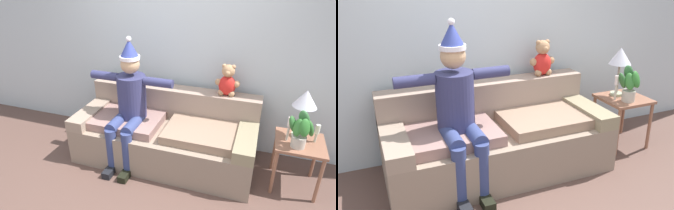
# 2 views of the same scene
# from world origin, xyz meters

# --- Properties ---
(back_wall) EXTENTS (7.00, 0.10, 2.70)m
(back_wall) POSITION_xyz_m (0.00, 1.55, 1.35)
(back_wall) COLOR silver
(back_wall) RESTS_ON ground_plane
(couch) EXTENTS (2.15, 0.93, 0.83)m
(couch) POSITION_xyz_m (0.00, 1.00, 0.33)
(couch) COLOR gray
(couch) RESTS_ON ground_plane
(person_seated) EXTENTS (1.02, 0.77, 1.53)m
(person_seated) POSITION_xyz_m (-0.41, 0.84, 0.78)
(person_seated) COLOR navy
(person_seated) RESTS_ON ground_plane
(teddy_bear) EXTENTS (0.29, 0.17, 0.38)m
(teddy_bear) POSITION_xyz_m (0.65, 1.30, 1.00)
(teddy_bear) COLOR red
(teddy_bear) RESTS_ON couch
(side_table) EXTENTS (0.49, 0.49, 0.57)m
(side_table) POSITION_xyz_m (1.50, 0.95, 0.47)
(side_table) COLOR #8F5C45
(side_table) RESTS_ON ground_plane
(table_lamp) EXTENTS (0.24, 0.24, 0.54)m
(table_lamp) POSITION_xyz_m (1.48, 1.05, 0.99)
(table_lamp) COLOR #ADB894
(table_lamp) RESTS_ON side_table
(potted_plant) EXTENTS (0.30, 0.23, 0.40)m
(potted_plant) POSITION_xyz_m (1.47, 0.84, 0.76)
(potted_plant) COLOR beige
(potted_plant) RESTS_ON side_table
(candle_tall) EXTENTS (0.04, 0.04, 0.27)m
(candle_tall) POSITION_xyz_m (1.36, 0.93, 0.74)
(candle_tall) COLOR beige
(candle_tall) RESTS_ON side_table
(candle_short) EXTENTS (0.04, 0.04, 0.20)m
(candle_short) POSITION_xyz_m (1.64, 0.99, 0.70)
(candle_short) COLOR beige
(candle_short) RESTS_ON side_table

